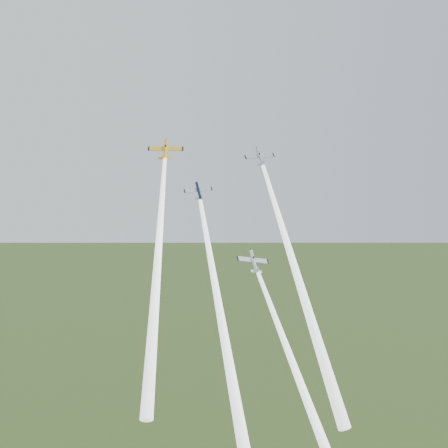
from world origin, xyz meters
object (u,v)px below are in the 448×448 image
plane_yellow (166,150)px  plane_silver_right (260,157)px  plane_navy (199,191)px  plane_silver_low (254,261)px

plane_yellow → plane_silver_right: 23.73m
plane_navy → plane_silver_right: plane_silver_right is taller
plane_yellow → plane_silver_low: plane_yellow is taller
plane_yellow → plane_silver_right: bearing=4.4°
plane_navy → plane_yellow: bearing=138.0°
plane_silver_low → plane_yellow: bearing=135.5°
plane_yellow → plane_silver_low: 35.18m
plane_yellow → plane_navy: size_ratio=1.27×
plane_silver_right → plane_silver_low: size_ratio=0.94×
plane_yellow → plane_silver_right: (23.20, -4.69, -1.66)m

